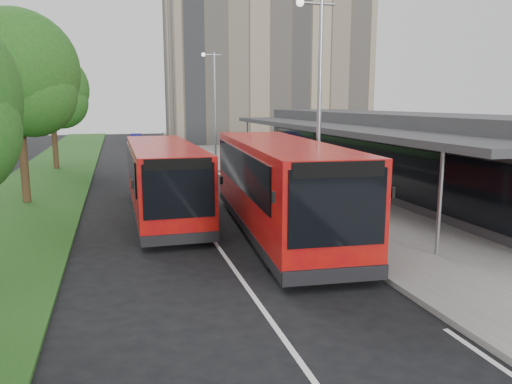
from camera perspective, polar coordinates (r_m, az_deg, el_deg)
ground at (r=16.03m, az=-4.35°, el=-6.27°), size 120.00×120.00×0.00m
pavement at (r=36.49m, az=-1.24°, el=3.20°), size 5.00×80.00×0.15m
grass_verge at (r=35.61m, az=-21.98°, el=2.24°), size 5.00×80.00×0.10m
lane_centre_line at (r=30.57m, az=-9.86°, el=1.55°), size 0.12×70.00×0.01m
kerb_dashes at (r=34.95m, az=-5.13°, el=2.74°), size 0.12×56.00×0.01m
office_block at (r=59.72m, az=1.01°, el=14.52°), size 22.00×12.00×18.00m
station_building at (r=27.02m, az=15.30°, el=4.56°), size 7.70×26.00×4.00m
tree_mid at (r=24.50m, az=-25.65°, el=11.51°), size 5.31×5.31×8.53m
tree_far at (r=36.37m, az=-22.35°, el=10.30°), size 4.88×4.88×7.84m
lamp_post_near at (r=18.49m, az=7.02°, el=10.69°), size 1.44×0.28×8.00m
lamp_post_far at (r=37.75m, az=-4.86°, el=10.46°), size 1.44×0.28×8.00m
bus_main at (r=17.27m, az=2.69°, el=0.58°), size 3.70×11.55×3.22m
bus_second at (r=20.35m, az=-10.55°, el=1.43°), size 2.79×10.30×2.91m
litter_bin at (r=26.98m, az=2.82°, el=1.73°), size 0.59×0.59×0.82m
bollard at (r=32.90m, az=-1.89°, el=3.34°), size 0.15×0.15×0.90m
car_near at (r=54.65m, az=-10.22°, el=5.89°), size 1.55×3.35×1.11m
car_far at (r=58.04m, az=-13.57°, el=5.99°), size 1.37×3.29×1.06m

